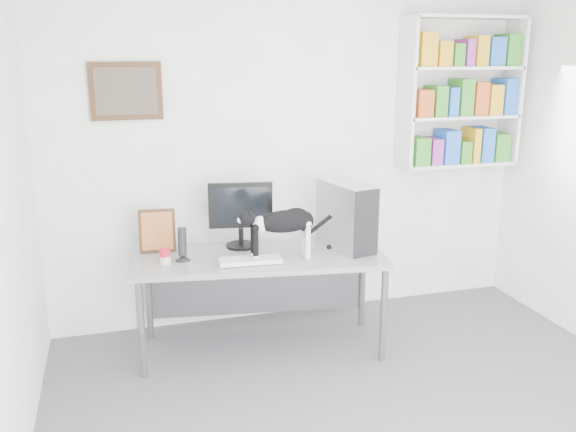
{
  "coord_description": "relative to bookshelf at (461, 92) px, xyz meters",
  "views": [
    {
      "loc": [
        -1.43,
        -2.71,
        2.18
      ],
      "look_at": [
        -0.2,
        1.53,
        0.99
      ],
      "focal_mm": 38.0,
      "sensor_mm": 36.0,
      "label": 1
    }
  ],
  "objects": [
    {
      "name": "room",
      "position": [
        -1.4,
        -1.85,
        -0.5
      ],
      "size": [
        4.01,
        4.01,
        2.7
      ],
      "color": "#55555A",
      "rests_on": "ground"
    },
    {
      "name": "bookshelf",
      "position": [
        0.0,
        0.0,
        0.0
      ],
      "size": [
        1.03,
        0.28,
        1.24
      ],
      "primitive_type": "cube",
      "color": "silver",
      "rests_on": "room"
    },
    {
      "name": "wall_art",
      "position": [
        -2.7,
        0.12,
        0.05
      ],
      "size": [
        0.52,
        0.04,
        0.42
      ],
      "primitive_type": "cube",
      "color": "#452916",
      "rests_on": "room"
    },
    {
      "name": "desk",
      "position": [
        -1.84,
        -0.47,
        -1.48
      ],
      "size": [
        1.88,
        0.95,
        0.75
      ],
      "primitive_type": "cube",
      "rotation": [
        0.0,
        0.0,
        -0.14
      ],
      "color": "gray",
      "rests_on": "room"
    },
    {
      "name": "monitor",
      "position": [
        -1.94,
        -0.24,
        -0.85
      ],
      "size": [
        0.51,
        0.3,
        0.51
      ],
      "primitive_type": "cube",
      "rotation": [
        0.0,
        0.0,
        -0.16
      ],
      "color": "black",
      "rests_on": "desk"
    },
    {
      "name": "keyboard",
      "position": [
        -1.95,
        -0.61,
        -1.08
      ],
      "size": [
        0.45,
        0.2,
        0.03
      ],
      "primitive_type": "cube",
      "rotation": [
        0.0,
        0.0,
        -0.08
      ],
      "color": "silver",
      "rests_on": "desk"
    },
    {
      "name": "pc_tower",
      "position": [
        -1.19,
        -0.48,
        -0.85
      ],
      "size": [
        0.33,
        0.54,
        0.5
      ],
      "primitive_type": "cube",
      "rotation": [
        0.0,
        0.0,
        0.22
      ],
      "color": "silver",
      "rests_on": "desk"
    },
    {
      "name": "speaker",
      "position": [
        -2.4,
        -0.43,
        -0.98
      ],
      "size": [
        0.13,
        0.13,
        0.25
      ],
      "primitive_type": "cylinder",
      "rotation": [
        0.0,
        0.0,
        -0.25
      ],
      "color": "black",
      "rests_on": "desk"
    },
    {
      "name": "leaning_print",
      "position": [
        -2.55,
        -0.17,
        -0.94
      ],
      "size": [
        0.28,
        0.13,
        0.33
      ],
      "primitive_type": "cube",
      "rotation": [
        0.0,
        0.0,
        -0.11
      ],
      "color": "#452916",
      "rests_on": "desk"
    },
    {
      "name": "soup_can",
      "position": [
        -2.53,
        -0.47,
        -1.05
      ],
      "size": [
        0.1,
        0.1,
        0.11
      ],
      "primitive_type": "cylinder",
      "rotation": [
        0.0,
        0.0,
        -0.56
      ],
      "color": "red",
      "rests_on": "desk"
    },
    {
      "name": "cat",
      "position": [
        -1.72,
        -0.61,
        -0.91
      ],
      "size": [
        0.61,
        0.16,
        0.38
      ],
      "primitive_type": null,
      "rotation": [
        0.0,
        0.0,
        -0.0
      ],
      "color": "black",
      "rests_on": "desk"
    }
  ]
}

